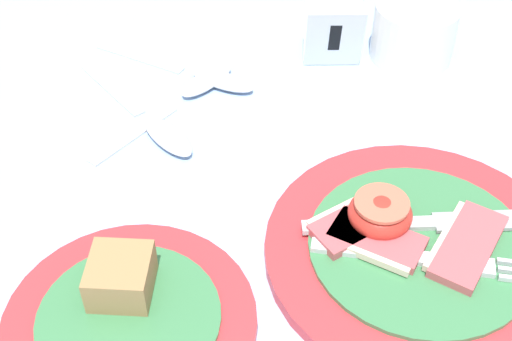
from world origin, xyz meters
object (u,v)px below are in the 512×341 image
bread_plate (129,317)px  sugar_cup (414,30)px  number_card (333,33)px  teaspoon_stray (200,74)px  breakfast_plate (415,247)px  teaspoon_near_cup (189,93)px  teaspoon_by_saucer (152,123)px

bread_plate → sugar_cup: bearing=43.8°
number_card → teaspoon_stray: 0.15m
breakfast_plate → teaspoon_near_cup: 0.29m
breakfast_plate → sugar_cup: (0.09, 0.27, 0.02)m
number_card → teaspoon_stray: (-0.14, -0.00, -0.03)m
breakfast_plate → teaspoon_by_saucer: size_ratio=1.40×
teaspoon_stray → bread_plate: bearing=-68.6°
bread_plate → teaspoon_near_cup: bread_plate is taller
bread_plate → number_card: 0.38m
sugar_cup → number_card: size_ratio=1.20×
breakfast_plate → teaspoon_near_cup: size_ratio=1.57×
number_card → breakfast_plate: bearing=-80.9°
bread_plate → number_card: size_ratio=2.54×
teaspoon_by_saucer → teaspoon_stray: bearing=113.6°
bread_plate → teaspoon_near_cup: size_ratio=1.19×
bread_plate → teaspoon_by_saucer: bread_plate is taller
breakfast_plate → teaspoon_near_cup: bearing=123.6°
teaspoon_stray → breakfast_plate: bearing=-24.9°
sugar_cup → breakfast_plate: bearing=-107.9°
teaspoon_by_saucer → breakfast_plate: bearing=15.7°
bread_plate → number_card: (0.23, 0.30, 0.03)m
teaspoon_by_saucer → teaspoon_stray: size_ratio=1.07×
sugar_cup → teaspoon_by_saucer: (-0.29, -0.08, -0.03)m
bread_plate → sugar_cup: (0.32, 0.30, 0.02)m
sugar_cup → teaspoon_near_cup: (-0.25, -0.03, -0.03)m
bread_plate → breakfast_plate: bearing=7.6°
teaspoon_by_saucer → teaspoon_stray: (0.05, 0.07, 0.00)m
sugar_cup → teaspoon_stray: bearing=-179.2°
breakfast_plate → bread_plate: bearing=-172.4°
breakfast_plate → teaspoon_near_cup: breakfast_plate is taller
number_card → teaspoon_near_cup: bearing=-158.5°
breakfast_plate → teaspoon_stray: breakfast_plate is taller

